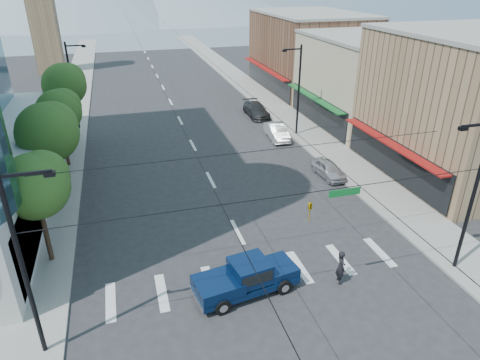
# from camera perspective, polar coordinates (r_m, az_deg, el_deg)

# --- Properties ---
(ground) EXTENTS (160.00, 160.00, 0.00)m
(ground) POSITION_cam_1_polar(r_m,az_deg,el_deg) (23.27, 3.83, -14.66)
(ground) COLOR #28282B
(ground) RESTS_ON ground
(sidewalk_left) EXTENTS (4.00, 120.00, 0.15)m
(sidewalk_left) POSITION_cam_1_polar(r_m,az_deg,el_deg) (58.76, -21.33, 9.37)
(sidewalk_left) COLOR gray
(sidewalk_left) RESTS_ON ground
(sidewalk_right) EXTENTS (4.00, 120.00, 0.15)m
(sidewalk_right) POSITION_cam_1_polar(r_m,az_deg,el_deg) (61.28, 1.89, 11.75)
(sidewalk_right) COLOR gray
(sidewalk_right) RESTS_ON ground
(shop_near) EXTENTS (12.00, 14.00, 11.00)m
(shop_near) POSITION_cam_1_polar(r_m,az_deg,el_deg) (38.57, 28.08, 8.48)
(shop_near) COLOR #8C6B4C
(shop_near) RESTS_ON ground
(shop_mid) EXTENTS (12.00, 14.00, 9.00)m
(shop_mid) POSITION_cam_1_polar(r_m,az_deg,el_deg) (49.46, 16.96, 12.48)
(shop_mid) COLOR tan
(shop_mid) RESTS_ON ground
(shop_far) EXTENTS (12.00, 18.00, 10.00)m
(shop_far) POSITION_cam_1_polar(r_m,az_deg,el_deg) (63.15, 9.18, 16.44)
(shop_far) COLOR brown
(shop_far) RESTS_ON ground
(clock_tower) EXTENTS (4.80, 4.80, 20.40)m
(clock_tower) POSITION_cam_1_polar(r_m,az_deg,el_deg) (79.29, -25.09, 20.52)
(clock_tower) COLOR #8C6B4C
(clock_tower) RESTS_ON ground
(tree_near) EXTENTS (3.65, 3.64, 6.71)m
(tree_near) POSITION_cam_1_polar(r_m,az_deg,el_deg) (25.23, -25.40, -0.39)
(tree_near) COLOR black
(tree_near) RESTS_ON ground
(tree_midnear) EXTENTS (4.09, 4.09, 7.52)m
(tree_midnear) POSITION_cam_1_polar(r_m,az_deg,el_deg) (31.47, -24.06, 6.05)
(tree_midnear) COLOR black
(tree_midnear) RESTS_ON ground
(tree_midfar) EXTENTS (3.65, 3.64, 6.71)m
(tree_midfar) POSITION_cam_1_polar(r_m,az_deg,el_deg) (38.28, -22.84, 8.60)
(tree_midfar) COLOR black
(tree_midfar) RESTS_ON ground
(tree_far) EXTENTS (4.09, 4.09, 7.52)m
(tree_far) POSITION_cam_1_polar(r_m,az_deg,el_deg) (44.89, -22.24, 11.84)
(tree_far) COLOR black
(tree_far) RESTS_ON ground
(signal_rig) EXTENTS (21.80, 0.20, 9.00)m
(signal_rig) POSITION_cam_1_polar(r_m,az_deg,el_deg) (19.82, 5.72, -6.11)
(signal_rig) COLOR black
(signal_rig) RESTS_ON ground
(lamp_pole_nw) EXTENTS (2.00, 0.25, 9.00)m
(lamp_pole_nw) POSITION_cam_1_polar(r_m,az_deg,el_deg) (47.81, -21.37, 11.94)
(lamp_pole_nw) COLOR black
(lamp_pole_nw) RESTS_ON ground
(lamp_pole_ne) EXTENTS (2.00, 0.25, 9.00)m
(lamp_pole_ne) POSITION_cam_1_polar(r_m,az_deg,el_deg) (43.30, 7.70, 12.15)
(lamp_pole_ne) COLOR black
(lamp_pole_ne) RESTS_ON ground
(pickup_truck) EXTENTS (5.78, 2.83, 1.88)m
(pickup_truck) POSITION_cam_1_polar(r_m,az_deg,el_deg) (22.59, 0.78, -12.81)
(pickup_truck) COLOR #081B40
(pickup_truck) RESTS_ON ground
(pedestrian) EXTENTS (0.59, 0.79, 1.98)m
(pedestrian) POSITION_cam_1_polar(r_m,az_deg,el_deg) (23.85, 13.30, -11.21)
(pedestrian) COLOR black
(pedestrian) RESTS_ON ground
(parked_car_near) EXTENTS (1.76, 3.98, 1.33)m
(parked_car_near) POSITION_cam_1_polar(r_m,az_deg,el_deg) (35.59, 11.72, 1.43)
(parked_car_near) COLOR #A7A8AC
(parked_car_near) RESTS_ON ground
(parked_car_mid) EXTENTS (1.86, 4.64, 1.50)m
(parked_car_mid) POSITION_cam_1_polar(r_m,az_deg,el_deg) (43.22, 4.92, 6.45)
(parked_car_mid) COLOR silver
(parked_car_mid) RESTS_ON ground
(parked_car_far) EXTENTS (2.15, 5.23, 1.52)m
(parked_car_far) POSITION_cam_1_polar(r_m,az_deg,el_deg) (50.20, 2.17, 9.33)
(parked_car_far) COLOR #2A2B2D
(parked_car_far) RESTS_ON ground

